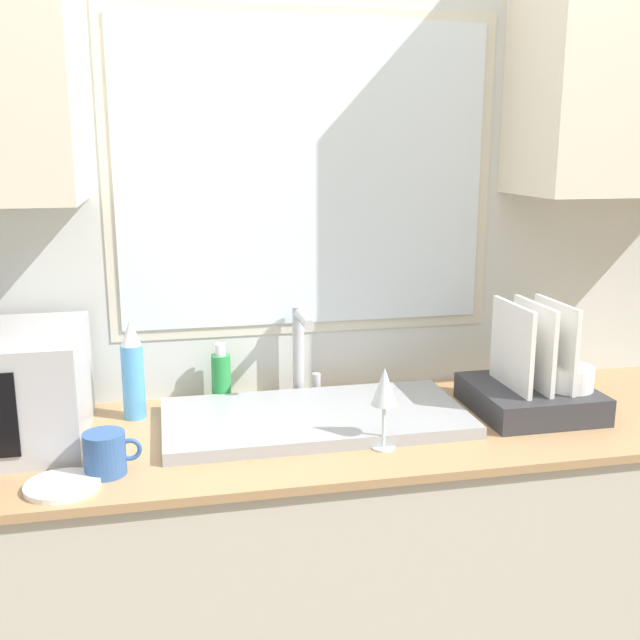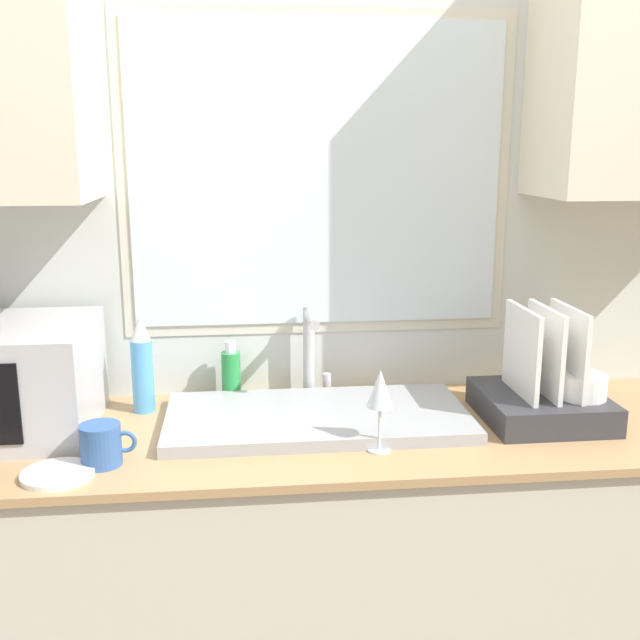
{
  "view_description": "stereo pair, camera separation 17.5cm",
  "coord_description": "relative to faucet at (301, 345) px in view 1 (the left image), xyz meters",
  "views": [
    {
      "loc": [
        -0.39,
        -1.4,
        1.56
      ],
      "look_at": [
        -0.03,
        0.27,
        1.16
      ],
      "focal_mm": 42.0,
      "sensor_mm": 36.0,
      "label": 1
    },
    {
      "loc": [
        -0.22,
        -1.43,
        1.56
      ],
      "look_at": [
        -0.03,
        0.27,
        1.16
      ],
      "focal_mm": 42.0,
      "sensor_mm": 36.0,
      "label": 2
    }
  ],
  "objects": [
    {
      "name": "soap_bottle",
      "position": [
        -0.22,
        0.01,
        -0.08
      ],
      "size": [
        0.05,
        0.05,
        0.16
      ],
      "color": "#268C3F",
      "rests_on": "countertop"
    },
    {
      "name": "mug_near_sink",
      "position": [
        -0.5,
        -0.39,
        -0.1
      ],
      "size": [
        0.12,
        0.09,
        0.09
      ],
      "color": "#335999",
      "rests_on": "countertop"
    },
    {
      "name": "dish_rack",
      "position": [
        0.57,
        -0.23,
        -0.08
      ],
      "size": [
        0.3,
        0.31,
        0.29
      ],
      "color": "#333338",
      "rests_on": "countertop"
    },
    {
      "name": "faucet",
      "position": [
        0.0,
        0.0,
        0.0
      ],
      "size": [
        0.08,
        0.17,
        0.25
      ],
      "color": "#B7B7BC",
      "rests_on": "countertop"
    },
    {
      "name": "sink_basin",
      "position": [
        -0.0,
        -0.2,
        -0.13
      ],
      "size": [
        0.75,
        0.38,
        0.03
      ],
      "color": "#9EA0A5",
      "rests_on": "countertop"
    },
    {
      "name": "small_plate",
      "position": [
        -0.58,
        -0.45,
        -0.14
      ],
      "size": [
        0.15,
        0.15,
        0.01
      ],
      "color": "white",
      "rests_on": "countertop"
    },
    {
      "name": "wine_glass",
      "position": [
        0.12,
        -0.39,
        -0.01
      ],
      "size": [
        0.06,
        0.06,
        0.19
      ],
      "color": "silver",
      "rests_on": "countertop"
    },
    {
      "name": "wall_back",
      "position": [
        0.03,
        0.06,
        0.38
      ],
      "size": [
        6.0,
        0.38,
        2.6
      ],
      "color": "silver",
      "rests_on": "ground_plane"
    },
    {
      "name": "spray_bottle",
      "position": [
        -0.44,
        -0.06,
        -0.03
      ],
      "size": [
        0.06,
        0.06,
        0.26
      ],
      "color": "#4C99D8",
      "rests_on": "countertop"
    },
    {
      "name": "countertop",
      "position": [
        0.03,
        -0.23,
        -0.59
      ],
      "size": [
        2.23,
        0.63,
        0.88
      ],
      "color": "beige",
      "rests_on": "ground_plane"
    }
  ]
}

